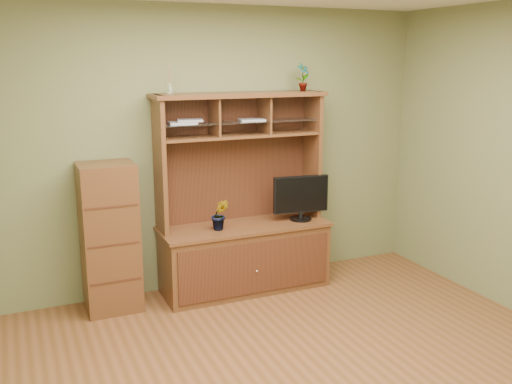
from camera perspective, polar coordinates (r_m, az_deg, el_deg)
room at (r=3.72m, az=5.48°, el=-0.16°), size 4.54×4.04×2.74m
media_hutch at (r=5.54m, az=-1.25°, el=-4.51°), size 1.66×0.61×1.90m
monitor at (r=5.61m, az=4.53°, el=-0.50°), size 0.56×0.21×0.44m
orchid_plant at (r=5.30m, az=-3.63°, el=-2.27°), size 0.20×0.18×0.29m
top_plant at (r=5.64m, az=4.71°, el=11.39°), size 0.16×0.13×0.27m
reed_diffuser at (r=5.15m, az=-8.60°, el=10.80°), size 0.05×0.05×0.27m
magazines at (r=5.27m, az=-4.82°, el=7.08°), size 0.94×0.22×0.04m
side_cabinet at (r=5.21m, az=-14.42°, el=-4.44°), size 0.48×0.43×1.33m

